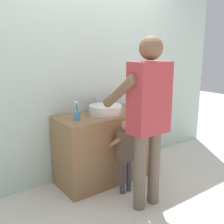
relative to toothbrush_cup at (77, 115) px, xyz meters
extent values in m
plane|color=silver|center=(0.39, -0.25, -0.88)|extent=(14.00, 14.00, 0.00)
cube|color=silver|center=(0.39, 0.37, 0.47)|extent=(4.40, 0.08, 2.70)
cube|color=olive|center=(0.39, 0.05, -0.47)|extent=(1.16, 0.54, 0.82)
cylinder|color=silver|center=(0.39, 0.03, 0.00)|extent=(0.38, 0.38, 0.11)
cylinder|color=beige|center=(0.39, 0.03, 0.01)|extent=(0.32, 0.32, 0.09)
cylinder|color=#B7BABF|center=(0.39, 0.27, 0.04)|extent=(0.03, 0.03, 0.18)
cylinder|color=#B7BABF|center=(0.39, 0.21, 0.12)|extent=(0.02, 0.12, 0.02)
cylinder|color=#B7BABF|center=(0.32, 0.27, -0.03)|extent=(0.04, 0.04, 0.05)
cylinder|color=#B7BABF|center=(0.46, 0.27, -0.03)|extent=(0.04, 0.04, 0.05)
cylinder|color=#4C8EB2|center=(0.00, 0.00, -0.01)|extent=(0.07, 0.07, 0.09)
cylinder|color=green|center=(0.00, 0.01, 0.05)|extent=(0.04, 0.02, 0.17)
cube|color=white|center=(0.00, 0.01, 0.14)|extent=(0.01, 0.02, 0.02)
cylinder|color=blue|center=(0.00, -0.02, 0.05)|extent=(0.04, 0.01, 0.17)
cube|color=white|center=(0.00, -0.02, 0.14)|extent=(0.01, 0.02, 0.02)
cylinder|color=#47474C|center=(0.34, -0.36, -0.69)|extent=(0.06, 0.06, 0.38)
cylinder|color=#47474C|center=(0.44, -0.36, -0.69)|extent=(0.06, 0.06, 0.38)
cube|color=brown|center=(0.39, -0.36, -0.33)|extent=(0.19, 0.11, 0.33)
sphere|color=#A87A5B|center=(0.39, -0.36, -0.10)|extent=(0.11, 0.11, 0.11)
cylinder|color=#A87A5B|center=(0.29, -0.28, -0.30)|extent=(0.05, 0.23, 0.18)
cylinder|color=#A87A5B|center=(0.50, -0.28, -0.30)|extent=(0.05, 0.23, 0.18)
cylinder|color=#6B5B4C|center=(0.30, -0.69, -0.49)|extent=(0.12, 0.12, 0.78)
cylinder|color=#6B5B4C|center=(0.50, -0.69, -0.49)|extent=(0.12, 0.12, 0.78)
cube|color=#B7383D|center=(0.40, -0.69, 0.24)|extent=(0.39, 0.22, 0.68)
sphere|color=brown|center=(0.40, -0.69, 0.70)|extent=(0.22, 0.22, 0.22)
cylinder|color=brown|center=(0.19, -0.51, 0.30)|extent=(0.10, 0.47, 0.37)
cylinder|color=brown|center=(0.61, -0.51, 0.30)|extent=(0.10, 0.47, 0.37)
cylinder|color=green|center=(0.61, -0.33, 0.12)|extent=(0.01, 0.14, 0.03)
cube|color=white|center=(0.61, -0.26, 0.14)|extent=(0.01, 0.02, 0.02)
camera|label=1|loc=(-1.34, -2.49, 0.70)|focal=43.00mm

